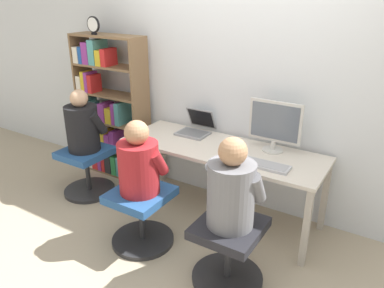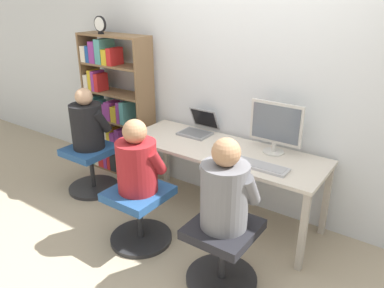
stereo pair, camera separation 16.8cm
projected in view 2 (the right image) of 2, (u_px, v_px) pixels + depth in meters
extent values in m
plane|color=tan|center=(201.00, 232.00, 3.37)|extent=(14.00, 14.00, 0.00)
cube|color=silver|center=(246.00, 75.00, 3.42)|extent=(10.00, 0.05, 2.60)
cube|color=beige|center=(222.00, 150.00, 3.36)|extent=(1.85, 0.65, 0.03)
cube|color=#ADA497|center=(130.00, 171.00, 3.75)|extent=(0.05, 0.05, 0.68)
cube|color=#ADA497|center=(303.00, 233.00, 2.80)|extent=(0.05, 0.05, 0.68)
cube|color=#ADA497|center=(166.00, 153.00, 4.18)|extent=(0.05, 0.05, 0.68)
cube|color=#ADA497|center=(326.00, 200.00, 3.24)|extent=(0.05, 0.05, 0.68)
cylinder|color=beige|center=(273.00, 152.00, 3.26)|extent=(0.18, 0.18, 0.01)
cylinder|color=beige|center=(274.00, 147.00, 3.24)|extent=(0.04, 0.04, 0.08)
cube|color=beige|center=(276.00, 123.00, 3.16)|extent=(0.47, 0.02, 0.36)
cube|color=slate|center=(275.00, 123.00, 3.15)|extent=(0.42, 0.01, 0.31)
cube|color=gray|center=(195.00, 134.00, 3.66)|extent=(0.30, 0.23, 0.02)
cube|color=slate|center=(195.00, 133.00, 3.66)|extent=(0.26, 0.18, 0.00)
cube|color=gray|center=(204.00, 118.00, 3.75)|extent=(0.30, 0.11, 0.21)
cube|color=black|center=(204.00, 119.00, 3.74)|extent=(0.26, 0.09, 0.18)
cube|color=#B2B2B7|center=(260.00, 166.00, 2.99)|extent=(0.45, 0.15, 0.02)
cube|color=#97979C|center=(260.00, 165.00, 2.98)|extent=(0.42, 0.12, 0.00)
ellipsoid|color=silver|center=(231.00, 156.00, 3.15)|extent=(0.06, 0.12, 0.04)
cylinder|color=#262628|center=(221.00, 278.00, 2.81)|extent=(0.53, 0.53, 0.04)
cylinder|color=#262628|center=(222.00, 255.00, 2.73)|extent=(0.05, 0.05, 0.39)
cube|color=black|center=(223.00, 229.00, 2.64)|extent=(0.45, 0.48, 0.07)
cylinder|color=#262628|center=(141.00, 238.00, 3.27)|extent=(0.53, 0.53, 0.04)
cylinder|color=#262628|center=(140.00, 217.00, 3.19)|extent=(0.05, 0.05, 0.39)
cube|color=#234C84|center=(139.00, 194.00, 3.10)|extent=(0.45, 0.48, 0.07)
cylinder|color=slate|center=(224.00, 196.00, 2.54)|extent=(0.33, 0.33, 0.47)
sphere|color=#A87A56|center=(226.00, 152.00, 2.41)|extent=(0.19, 0.19, 0.19)
cylinder|color=slate|center=(211.00, 177.00, 2.64)|extent=(0.09, 0.21, 0.27)
cylinder|color=slate|center=(250.00, 190.00, 2.48)|extent=(0.09, 0.21, 0.27)
cylinder|color=maroon|center=(137.00, 167.00, 3.01)|extent=(0.33, 0.33, 0.43)
sphere|color=#A87A56|center=(135.00, 131.00, 2.89)|extent=(0.19, 0.19, 0.19)
cylinder|color=maroon|center=(128.00, 152.00, 3.11)|extent=(0.09, 0.20, 0.25)
cylinder|color=maroon|center=(156.00, 162.00, 2.95)|extent=(0.09, 0.20, 0.25)
cube|color=brown|center=(93.00, 101.00, 4.46)|extent=(0.02, 0.28, 1.59)
cube|color=brown|center=(146.00, 113.00, 4.01)|extent=(0.02, 0.28, 1.59)
cube|color=brown|center=(123.00, 169.00, 4.54)|extent=(0.82, 0.27, 0.02)
cube|color=brown|center=(121.00, 145.00, 4.42)|extent=(0.82, 0.27, 0.02)
cube|color=brown|center=(119.00, 120.00, 4.30)|extent=(0.82, 0.27, 0.02)
cube|color=brown|center=(117.00, 93.00, 4.18)|extent=(0.82, 0.27, 0.02)
cube|color=brown|center=(115.00, 65.00, 4.06)|extent=(0.82, 0.27, 0.02)
cube|color=brown|center=(113.00, 35.00, 3.94)|extent=(0.82, 0.27, 0.02)
cube|color=teal|center=(98.00, 153.00, 4.64)|extent=(0.05, 0.16, 0.26)
cube|color=silver|center=(102.00, 153.00, 4.62)|extent=(0.06, 0.21, 0.27)
cube|color=red|center=(107.00, 158.00, 4.61)|extent=(0.09, 0.22, 0.17)
cube|color=#8C338C|center=(111.00, 159.00, 4.56)|extent=(0.05, 0.20, 0.17)
cube|color=red|center=(113.00, 159.00, 4.50)|extent=(0.05, 0.16, 0.23)
cube|color=#262628|center=(119.00, 161.00, 4.48)|extent=(0.09, 0.20, 0.21)
cube|color=#2D8C47|center=(125.00, 162.00, 4.44)|extent=(0.07, 0.22, 0.23)
cube|color=teal|center=(129.00, 163.00, 4.40)|extent=(0.05, 0.21, 0.23)
cube|color=silver|center=(98.00, 132.00, 4.56)|extent=(0.07, 0.23, 0.17)
cube|color=orange|center=(101.00, 131.00, 4.48)|extent=(0.07, 0.18, 0.23)
cube|color=orange|center=(105.00, 134.00, 4.46)|extent=(0.04, 0.18, 0.18)
cube|color=silver|center=(109.00, 133.00, 4.41)|extent=(0.09, 0.19, 0.25)
cube|color=gold|center=(113.00, 136.00, 4.38)|extent=(0.05, 0.19, 0.20)
cube|color=#8C338C|center=(119.00, 138.00, 4.36)|extent=(0.07, 0.22, 0.16)
cube|color=#8C338C|center=(123.00, 137.00, 4.31)|extent=(0.07, 0.22, 0.22)
cube|color=teal|center=(95.00, 105.00, 4.42)|extent=(0.09, 0.21, 0.22)
cube|color=teal|center=(99.00, 108.00, 4.36)|extent=(0.08, 0.17, 0.19)
cube|color=teal|center=(106.00, 110.00, 4.34)|extent=(0.08, 0.22, 0.16)
cube|color=#8C338C|center=(110.00, 110.00, 4.30)|extent=(0.04, 0.22, 0.18)
cube|color=#8C338C|center=(112.00, 110.00, 4.24)|extent=(0.09, 0.17, 0.21)
cube|color=gold|center=(120.00, 113.00, 4.21)|extent=(0.09, 0.21, 0.17)
cube|color=#8C338C|center=(125.00, 111.00, 4.17)|extent=(0.05, 0.23, 0.24)
cube|color=teal|center=(129.00, 112.00, 4.14)|extent=(0.06, 0.24, 0.25)
cube|color=silver|center=(91.00, 81.00, 4.30)|extent=(0.07, 0.18, 0.17)
cube|color=gold|center=(94.00, 80.00, 4.24)|extent=(0.05, 0.16, 0.23)
cube|color=#8C338C|center=(98.00, 80.00, 4.22)|extent=(0.05, 0.17, 0.22)
cube|color=red|center=(101.00, 82.00, 4.20)|extent=(0.06, 0.17, 0.20)
cube|color=silver|center=(88.00, 53.00, 4.17)|extent=(0.08, 0.17, 0.17)
cube|color=#1E4C9E|center=(94.00, 54.00, 4.15)|extent=(0.05, 0.20, 0.18)
cube|color=#8C338C|center=(97.00, 52.00, 4.09)|extent=(0.09, 0.18, 0.23)
cube|color=teal|center=(105.00, 51.00, 4.05)|extent=(0.09, 0.22, 0.26)
cube|color=gold|center=(111.00, 56.00, 4.02)|extent=(0.08, 0.22, 0.16)
cube|color=red|center=(115.00, 56.00, 3.96)|extent=(0.07, 0.19, 0.18)
cube|color=black|center=(101.00, 33.00, 3.92)|extent=(0.06, 0.03, 0.02)
cylinder|color=black|center=(100.00, 24.00, 3.88)|extent=(0.16, 0.02, 0.16)
cylinder|color=white|center=(99.00, 24.00, 3.87)|extent=(0.14, 0.00, 0.14)
cylinder|color=#262628|center=(94.00, 187.00, 4.10)|extent=(0.53, 0.53, 0.04)
cylinder|color=#262628|center=(92.00, 170.00, 4.02)|extent=(0.05, 0.05, 0.39)
cube|color=#234C84|center=(90.00, 150.00, 3.93)|extent=(0.45, 0.48, 0.07)
cylinder|color=black|center=(87.00, 126.00, 3.83)|extent=(0.33, 0.33, 0.47)
sphere|color=tan|center=(84.00, 97.00, 3.71)|extent=(0.18, 0.18, 0.18)
cylinder|color=black|center=(82.00, 116.00, 3.94)|extent=(0.09, 0.21, 0.27)
cylinder|color=black|center=(102.00, 121.00, 3.77)|extent=(0.09, 0.21, 0.27)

